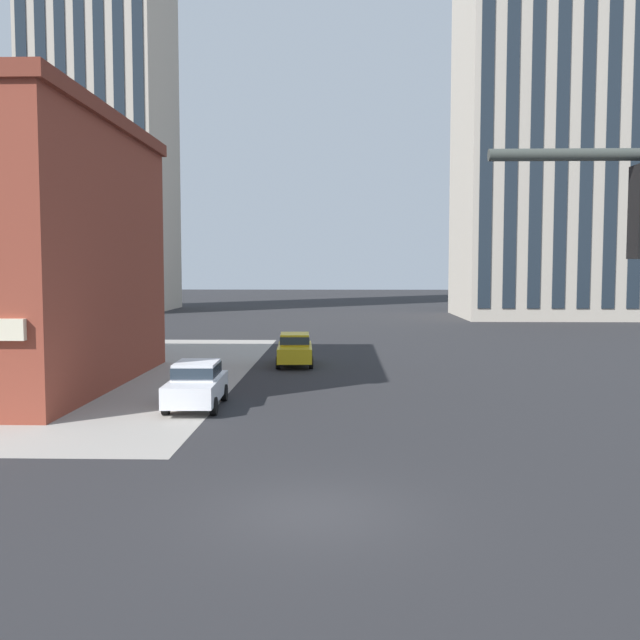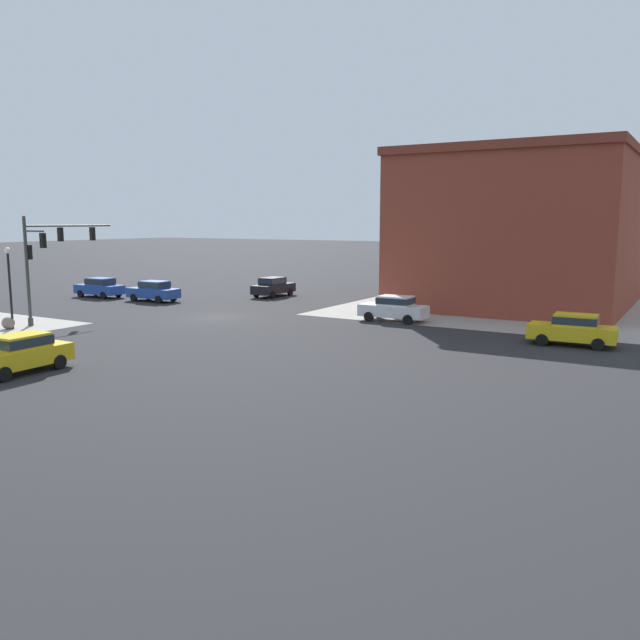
{
  "view_description": "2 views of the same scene",
  "coord_description": "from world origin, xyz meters",
  "px_view_note": "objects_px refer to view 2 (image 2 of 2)",
  "views": [
    {
      "loc": [
        0.59,
        -14.61,
        5.1
      ],
      "look_at": [
        -0.05,
        7.44,
        3.51
      ],
      "focal_mm": 40.0,
      "sensor_mm": 36.0,
      "label": 1
    },
    {
      "loc": [
        34.03,
        28.73,
        6.5
      ],
      "look_at": [
        8.44,
        13.42,
        1.97
      ],
      "focal_mm": 36.65,
      "sensor_mm": 36.0,
      "label": 2
    }
  ],
  "objects_px": {
    "traffic_signal_main": "(46,254)",
    "car_main_mid": "(394,307)",
    "bollard_sphere_curb_a": "(8,323)",
    "car_main_southbound_near": "(154,290)",
    "car_cross_westbound": "(20,352)",
    "car_cross_eastbound": "(273,286)",
    "car_main_northbound_near": "(100,287)",
    "street_lamp_corner_near": "(9,278)",
    "car_main_southbound_far": "(573,328)",
    "car_main_northbound_far": "(426,276)"
  },
  "relations": [
    {
      "from": "street_lamp_corner_near",
      "to": "car_main_southbound_far",
      "type": "bearing_deg",
      "value": 111.34
    },
    {
      "from": "car_main_northbound_near",
      "to": "car_cross_eastbound",
      "type": "bearing_deg",
      "value": 123.02
    },
    {
      "from": "car_main_southbound_near",
      "to": "car_cross_eastbound",
      "type": "distance_m",
      "value": 10.11
    },
    {
      "from": "traffic_signal_main",
      "to": "car_cross_eastbound",
      "type": "bearing_deg",
      "value": 169.5
    },
    {
      "from": "traffic_signal_main",
      "to": "car_cross_westbound",
      "type": "relative_size",
      "value": 1.53
    },
    {
      "from": "car_main_northbound_far",
      "to": "car_main_southbound_far",
      "type": "distance_m",
      "value": 33.49
    },
    {
      "from": "car_main_northbound_far",
      "to": "car_main_mid",
      "type": "height_order",
      "value": "same"
    },
    {
      "from": "car_cross_westbound",
      "to": "car_main_mid",
      "type": "relative_size",
      "value": 1.0
    },
    {
      "from": "street_lamp_corner_near",
      "to": "car_main_southbound_near",
      "type": "distance_m",
      "value": 14.85
    },
    {
      "from": "car_main_southbound_far",
      "to": "car_cross_eastbound",
      "type": "distance_m",
      "value": 28.53
    },
    {
      "from": "traffic_signal_main",
      "to": "car_main_northbound_near",
      "type": "height_order",
      "value": "traffic_signal_main"
    },
    {
      "from": "car_main_southbound_near",
      "to": "car_cross_eastbound",
      "type": "relative_size",
      "value": 1.01
    },
    {
      "from": "street_lamp_corner_near",
      "to": "traffic_signal_main",
      "type": "bearing_deg",
      "value": 178.32
    },
    {
      "from": "car_main_mid",
      "to": "bollard_sphere_curb_a",
      "type": "bearing_deg",
      "value": -51.64
    },
    {
      "from": "car_main_northbound_near",
      "to": "bollard_sphere_curb_a",
      "type": "bearing_deg",
      "value": 30.98
    },
    {
      "from": "bollard_sphere_curb_a",
      "to": "car_main_southbound_far",
      "type": "xyz_separation_m",
      "value": [
        -12.01,
        30.42,
        0.54
      ]
    },
    {
      "from": "car_cross_eastbound",
      "to": "traffic_signal_main",
      "type": "bearing_deg",
      "value": -10.5
    },
    {
      "from": "bollard_sphere_curb_a",
      "to": "car_cross_eastbound",
      "type": "distance_m",
      "value": 22.82
    },
    {
      "from": "traffic_signal_main",
      "to": "car_main_southbound_far",
      "type": "height_order",
      "value": "traffic_signal_main"
    },
    {
      "from": "car_main_northbound_near",
      "to": "car_main_southbound_far",
      "type": "bearing_deg",
      "value": 86.56
    },
    {
      "from": "car_main_southbound_near",
      "to": "traffic_signal_main",
      "type": "bearing_deg",
      "value": 12.98
    },
    {
      "from": "car_cross_westbound",
      "to": "car_main_southbound_near",
      "type": "bearing_deg",
      "value": -147.65
    },
    {
      "from": "car_main_southbound_far",
      "to": "traffic_signal_main",
      "type": "bearing_deg",
      "value": -73.02
    },
    {
      "from": "car_main_northbound_near",
      "to": "car_main_mid",
      "type": "xyz_separation_m",
      "value": [
        -0.53,
        27.43,
        0.0
      ]
    },
    {
      "from": "car_main_southbound_near",
      "to": "car_cross_eastbound",
      "type": "bearing_deg",
      "value": 140.92
    },
    {
      "from": "bollard_sphere_curb_a",
      "to": "car_main_northbound_near",
      "type": "height_order",
      "value": "car_main_northbound_near"
    },
    {
      "from": "traffic_signal_main",
      "to": "car_main_southbound_far",
      "type": "relative_size",
      "value": 1.52
    },
    {
      "from": "bollard_sphere_curb_a",
      "to": "street_lamp_corner_near",
      "type": "height_order",
      "value": "street_lamp_corner_near"
    },
    {
      "from": "traffic_signal_main",
      "to": "car_cross_eastbound",
      "type": "xyz_separation_m",
      "value": [
        -19.69,
        3.65,
        -3.53
      ]
    },
    {
      "from": "street_lamp_corner_near",
      "to": "car_cross_westbound",
      "type": "distance_m",
      "value": 13.19
    },
    {
      "from": "car_main_northbound_near",
      "to": "car_main_mid",
      "type": "distance_m",
      "value": 27.44
    },
    {
      "from": "bollard_sphere_curb_a",
      "to": "car_cross_westbound",
      "type": "relative_size",
      "value": 0.17
    },
    {
      "from": "car_main_southbound_far",
      "to": "street_lamp_corner_near",
      "type": "bearing_deg",
      "value": -68.66
    },
    {
      "from": "street_lamp_corner_near",
      "to": "car_cross_eastbound",
      "type": "xyz_separation_m",
      "value": [
        -22.29,
        3.72,
        -2.22
      ]
    },
    {
      "from": "street_lamp_corner_near",
      "to": "car_main_southbound_near",
      "type": "height_order",
      "value": "street_lamp_corner_near"
    },
    {
      "from": "car_cross_eastbound",
      "to": "car_main_northbound_near",
      "type": "bearing_deg",
      "value": -56.98
    },
    {
      "from": "street_lamp_corner_near",
      "to": "car_cross_westbound",
      "type": "relative_size",
      "value": 1.11
    },
    {
      "from": "car_cross_eastbound",
      "to": "car_main_mid",
      "type": "xyz_separation_m",
      "value": [
        7.59,
        14.94,
        0.0
      ]
    },
    {
      "from": "street_lamp_corner_near",
      "to": "car_main_mid",
      "type": "relative_size",
      "value": 1.11
    },
    {
      "from": "car_main_northbound_far",
      "to": "car_main_southbound_far",
      "type": "height_order",
      "value": "same"
    },
    {
      "from": "traffic_signal_main",
      "to": "car_main_northbound_near",
      "type": "xyz_separation_m",
      "value": [
        -11.57,
        -8.85,
        -3.53
      ]
    },
    {
      "from": "traffic_signal_main",
      "to": "bollard_sphere_curb_a",
      "type": "relative_size",
      "value": 8.99
    },
    {
      "from": "traffic_signal_main",
      "to": "car_cross_eastbound",
      "type": "distance_m",
      "value": 20.33
    },
    {
      "from": "street_lamp_corner_near",
      "to": "car_main_northbound_far",
      "type": "xyz_separation_m",
      "value": [
        -39.25,
        11.05,
        -2.22
      ]
    },
    {
      "from": "car_main_northbound_near",
      "to": "car_cross_westbound",
      "type": "bearing_deg",
      "value": 42.93
    },
    {
      "from": "car_main_northbound_near",
      "to": "car_main_southbound_far",
      "type": "distance_m",
      "value": 39.11
    },
    {
      "from": "car_main_southbound_near",
      "to": "car_main_mid",
      "type": "bearing_deg",
      "value": 90.71
    },
    {
      "from": "traffic_signal_main",
      "to": "car_main_mid",
      "type": "bearing_deg",
      "value": 123.07
    },
    {
      "from": "car_main_southbound_near",
      "to": "car_main_northbound_near",
      "type": "bearing_deg",
      "value": -87.49
    },
    {
      "from": "car_main_southbound_far",
      "to": "bollard_sphere_curb_a",
      "type": "bearing_deg",
      "value": -68.45
    }
  ]
}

